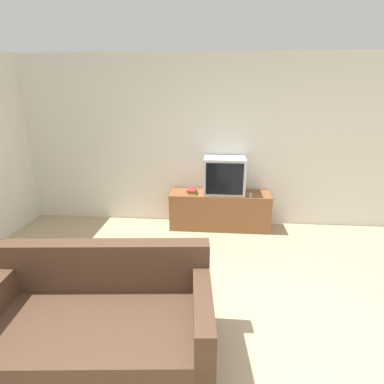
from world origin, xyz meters
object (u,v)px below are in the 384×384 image
couch (100,326)px  remote_on_stand (251,195)px  television (224,176)px  tv_stand (220,210)px  book_stack (192,191)px

couch → remote_on_stand: 2.83m
television → couch: size_ratio=0.34×
tv_stand → remote_on_stand: (0.45, -0.10, 0.30)m
television → book_stack: (-0.48, -0.07, -0.24)m
couch → book_stack: bearing=72.6°
remote_on_stand → book_stack: bearing=177.1°
couch → television: bearing=63.0°
tv_stand → television: bearing=12.4°
tv_stand → television: size_ratio=2.47×
tv_stand → remote_on_stand: remote_on_stand is taller
tv_stand → television: television is taller
television → couch: (-1.02, -2.54, -0.57)m
book_stack → remote_on_stand: size_ratio=1.51×
couch → remote_on_stand: (1.42, 2.43, 0.31)m
tv_stand → book_stack: book_stack is taller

